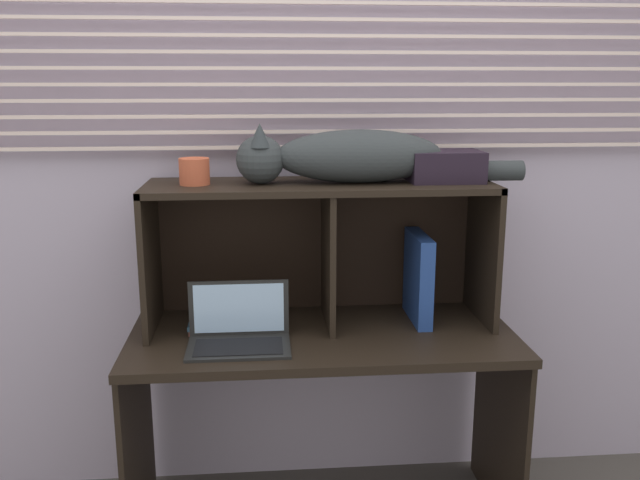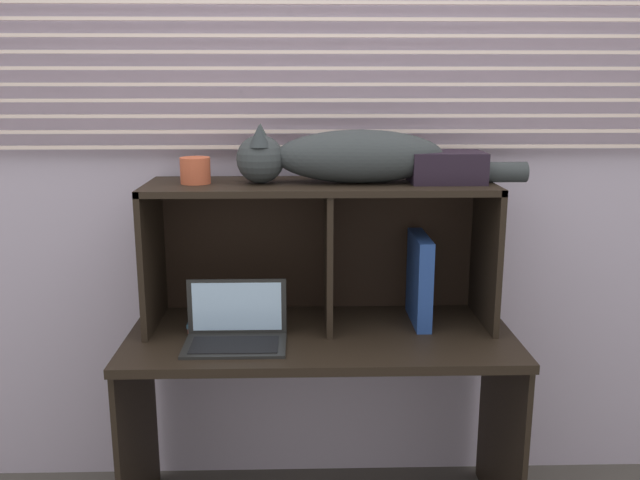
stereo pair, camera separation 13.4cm
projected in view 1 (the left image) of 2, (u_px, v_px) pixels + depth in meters
The scene contains 9 objects.
back_panel_with_blinds at pixel (315, 157), 2.48m from camera, with size 4.40×0.08×2.50m.
desk at pixel (323, 372), 2.32m from camera, with size 1.29×0.58×0.71m.
hutch_shelf_unit at pixel (320, 227), 2.34m from camera, with size 1.17×0.35×0.49m.
cat at pixel (348, 157), 2.26m from camera, with size 0.98×0.20×0.20m.
laptop at pixel (239, 332), 2.17m from camera, with size 0.33×0.20×0.20m.
binder_upright at pixel (418, 277), 2.38m from camera, with size 0.05×0.26×0.31m, color navy.
book_stack at pixel (217, 319), 2.35m from camera, with size 0.19×0.21×0.05m.
small_basket at pixel (194, 171), 2.23m from camera, with size 0.10×0.10×0.09m, color #C15335.
storage_box at pixel (445, 166), 2.30m from camera, with size 0.25×0.17×0.10m, color black.
Camera 1 is at (-0.19, -1.92, 1.53)m, focal length 38.01 mm.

